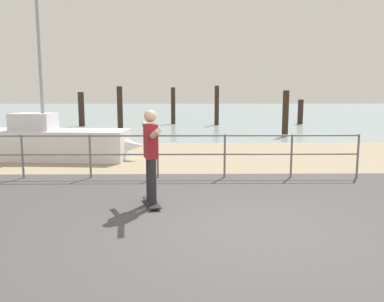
{
  "coord_description": "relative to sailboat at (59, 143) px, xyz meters",
  "views": [
    {
      "loc": [
        -0.85,
        -5.57,
        2.05
      ],
      "look_at": [
        -0.74,
        2.0,
        0.9
      ],
      "focal_mm": 36.86,
      "sensor_mm": 36.0,
      "label": 1
    }
  ],
  "objects": [
    {
      "name": "groyne_post_0",
      "position": [
        -2.32,
        11.42,
        0.48
      ],
      "size": [
        0.35,
        0.35,
        2.01
      ],
      "primitive_type": "cylinder",
      "color": "#332319",
      "rests_on": "ground"
    },
    {
      "name": "sea_surface",
      "position": [
        4.68,
        28.75,
        -0.52
      ],
      "size": [
        72.0,
        50.0,
        0.04
      ],
      "primitive_type": "cube",
      "color": "#849EA3",
      "rests_on": "ground"
    },
    {
      "name": "groyne_post_4",
      "position": [
        8.35,
        6.05,
        0.53
      ],
      "size": [
        0.28,
        0.28,
        2.09
      ],
      "primitive_type": "cylinder",
      "color": "#332319",
      "rests_on": "ground"
    },
    {
      "name": "groyne_post_5",
      "position": [
        11.01,
        12.88,
        0.25
      ],
      "size": [
        0.34,
        0.34,
        1.54
      ],
      "primitive_type": "cylinder",
      "color": "#332319",
      "rests_on": "ground"
    },
    {
      "name": "beach_strip",
      "position": [
        4.68,
        0.75,
        -0.52
      ],
      "size": [
        24.0,
        6.0,
        0.04
      ],
      "primitive_type": "cube",
      "color": "tan",
      "rests_on": "ground"
    },
    {
      "name": "groyne_post_3",
      "position": [
        5.68,
        12.1,
        0.67
      ],
      "size": [
        0.27,
        0.27,
        2.38
      ],
      "primitive_type": "cylinder",
      "color": "#332319",
      "rests_on": "ground"
    },
    {
      "name": "groyne_post_1",
      "position": [
        0.35,
        8.99,
        0.63
      ],
      "size": [
        0.29,
        0.29,
        2.3
      ],
      "primitive_type": "cylinder",
      "color": "#332319",
      "rests_on": "ground"
    },
    {
      "name": "skateboarder",
      "position": [
        3.2,
        -4.96,
        0.5
      ],
      "size": [
        0.47,
        1.42,
        1.65
      ],
      "color": "#26262B",
      "rests_on": "skateboard"
    },
    {
      "name": "groyne_post_2",
      "position": [
        3.01,
        12.94,
        0.63
      ],
      "size": [
        0.27,
        0.27,
        2.29
      ],
      "primitive_type": "cylinder",
      "color": "#332319",
      "rests_on": "ground"
    },
    {
      "name": "ground_plane",
      "position": [
        4.68,
        -7.25,
        -0.52
      ],
      "size": [
        24.0,
        10.0,
        0.04
      ],
      "primitive_type": "cube",
      "color": "#474444",
      "rests_on": "ground"
    },
    {
      "name": "skateboard",
      "position": [
        3.2,
        -4.96,
        -0.45
      ],
      "size": [
        0.4,
        0.82,
        0.08
      ],
      "color": "black",
      "rests_on": "ground"
    },
    {
      "name": "sailboat",
      "position": [
        0.0,
        0.0,
        0.0
      ],
      "size": [
        5.02,
        1.76,
        4.83
      ],
      "color": "silver",
      "rests_on": "ground"
    },
    {
      "name": "railing_fence",
      "position": [
        3.15,
        -2.65,
        0.18
      ],
      "size": [
        9.56,
        0.05,
        1.05
      ],
      "color": "slate",
      "rests_on": "ground"
    }
  ]
}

